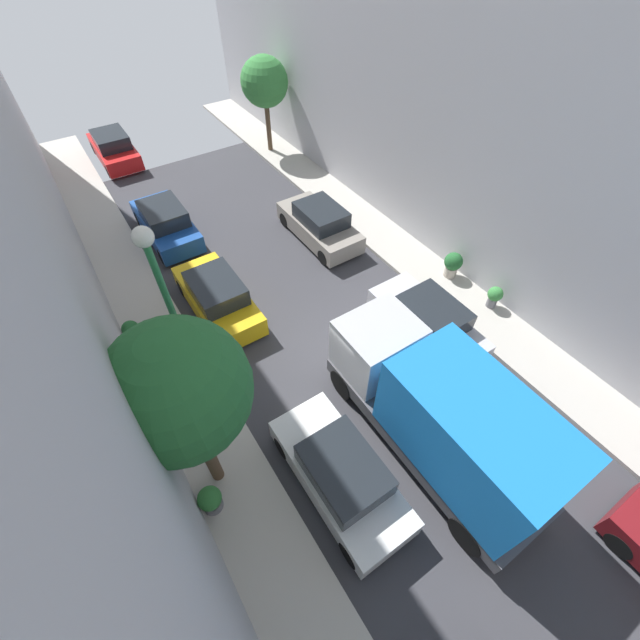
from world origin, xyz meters
name	(u,v)px	position (x,y,z in m)	size (l,w,h in m)	color
ground	(352,359)	(0.00, 0.00, 0.00)	(32.00, 32.00, 0.00)	#38383D
sidewalk_left	(210,436)	(-5.00, 0.00, 0.07)	(2.00, 44.00, 0.15)	#B7B2A8
sidewalk_right	(459,298)	(5.00, 0.00, 0.07)	(2.00, 44.00, 0.15)	#B7B2A8
parked_car_left_1	(341,474)	(-2.70, -3.13, 0.72)	(1.78, 4.20, 1.57)	white
parked_car_left_2	(218,297)	(-2.70, 4.36, 0.72)	(1.78, 4.20, 1.57)	gold
parked_car_left_3	(166,223)	(-2.70, 9.68, 0.72)	(1.78, 4.20, 1.57)	#194799
parked_car_left_4	(114,148)	(-2.70, 17.73, 0.72)	(1.78, 4.20, 1.57)	red
parked_car_right_1	(428,321)	(2.70, -0.56, 0.72)	(1.78, 4.20, 1.57)	silver
parked_car_right_2	(320,224)	(2.70, 6.01, 0.72)	(1.78, 4.20, 1.57)	gray
delivery_truck	(443,415)	(0.00, -3.65, 1.79)	(2.26, 6.60, 3.38)	#4C4C51
street_tree_1	(264,82)	(4.75, 14.11, 3.57)	(2.38, 2.38, 4.64)	brown
street_tree_2	(178,391)	(-5.27, -1.19, 4.30)	(2.88, 2.88, 5.62)	brown
potted_plant_0	(132,331)	(-5.70, 4.52, 0.67)	(0.56, 0.56, 0.91)	brown
potted_plant_2	(210,500)	(-5.69, -1.86, 0.59)	(0.59, 0.59, 0.84)	slate
potted_plant_3	(453,264)	(5.52, 1.07, 0.74)	(0.69, 0.69, 1.04)	#B2A899
potted_plant_4	(495,296)	(5.58, -0.94, 0.65)	(0.53, 0.53, 0.86)	slate
lamp_post	(170,305)	(-4.60, 1.24, 4.14)	(0.44, 0.44, 6.15)	#26723F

